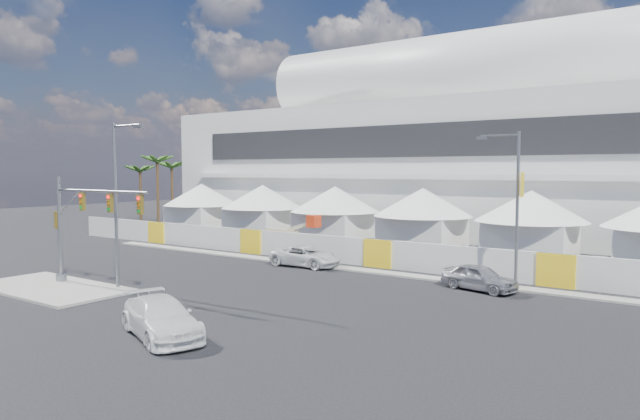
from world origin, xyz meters
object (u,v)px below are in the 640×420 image
Objects in this scene: pickup_near at (161,318)px; streetlight_median at (118,194)px; sedan_silver at (479,277)px; streetlight_curb at (514,198)px; lot_car_c at (222,236)px; boom_lift at (278,243)px; lot_car_a at (602,270)px; traffic_mast at (79,224)px; pickup_curb at (306,256)px.

streetlight_median is (-9.41, 4.79, 4.79)m from pickup_near.
streetlight_curb is at bearing -29.59° from sedan_silver.
boom_lift is (8.75, -2.30, 0.24)m from lot_car_c.
lot_car_a is 0.97× the size of lot_car_c.
sedan_silver is at bearing 32.51° from traffic_mast.
sedan_silver is 23.65m from traffic_mast.
boom_lift is at bearing -78.32° from lot_car_c.
boom_lift reaches higher than sedan_silver.
streetlight_median is at bearing -79.92° from boom_lift.
traffic_mast is 0.95× the size of streetlight_curb.
lot_car_c is 0.53× the size of traffic_mast.
lot_car_c is at bearing 89.47° from sedan_silver.
streetlight_curb is at bearing -74.04° from lot_car_c.
traffic_mast is at bearing 151.19° from pickup_curb.
pickup_near is 0.81× the size of boom_lift.
sedan_silver reaches higher than lot_car_a.
pickup_near is 1.18× the size of lot_car_c.
streetlight_median is (-3.98, -12.68, 4.86)m from pickup_curb.
pickup_curb is 0.57× the size of streetlight_curb.
streetlight_median is (-22.49, -18.52, 4.84)m from lot_car_a.
lot_car_a is 0.52× the size of traffic_mast.
boom_lift is at bearing 89.80° from sedan_silver.
pickup_curb is at bearing -28.66° from boom_lift.
pickup_near reaches higher than lot_car_a.
traffic_mast reaches higher than pickup_curb.
sedan_silver is 0.95× the size of lot_car_c.
lot_car_c is (-27.35, 6.82, -0.08)m from sedan_silver.
sedan_silver is at bearing -3.02° from pickup_near.
lot_car_a is 31.91m from traffic_mast.
streetlight_curb reaches higher than sedan_silver.
lot_car_c is 21.80m from streetlight_median.
sedan_silver is at bearing -8.88° from boom_lift.
pickup_near is 30.56m from lot_car_c.
streetlight_median is at bearing -144.28° from streetlight_curb.
pickup_curb is at bearing 63.68° from traffic_mast.
streetlight_median reaches higher than pickup_curb.
traffic_mast is (-25.19, -19.35, 3.01)m from lot_car_a.
pickup_near is at bearing -116.69° from streetlight_curb.
streetlight_curb is at bearing -3.75° from boom_lift.
lot_car_c is (-32.75, 0.08, -0.07)m from lot_car_a.
streetlight_median is 17.02m from boom_lift.
lot_car_c is at bearing 170.06° from boom_lift.
pickup_near is at bearing -18.10° from traffic_mast.
streetlight_median reaches higher than boom_lift.
lot_car_c is at bearing 169.56° from streetlight_curb.
lot_car_a is 8.00m from streetlight_curb.
streetlight_median reaches higher than traffic_mast.
traffic_mast is 0.92× the size of streetlight_median.
streetlight_median is at bearing -124.71° from lot_car_c.
pickup_near is 20.74m from streetlight_curb.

